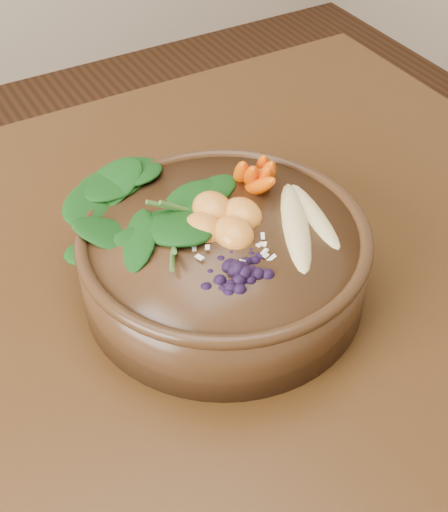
# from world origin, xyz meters

# --- Properties ---
(dining_table) EXTENTS (1.60, 0.90, 0.75)m
(dining_table) POSITION_xyz_m (0.00, 0.00, 0.66)
(dining_table) COLOR #331C0C
(dining_table) RESTS_ON ground
(stoneware_bowl) EXTENTS (0.41, 0.41, 0.09)m
(stoneware_bowl) POSITION_xyz_m (0.26, -0.03, 0.79)
(stoneware_bowl) COLOR #3D2716
(stoneware_bowl) RESTS_ON dining_table
(kale_heap) EXTENTS (0.26, 0.25, 0.05)m
(kale_heap) POSITION_xyz_m (0.24, 0.05, 0.86)
(kale_heap) COLOR #114A10
(kale_heap) RESTS_ON stoneware_bowl
(carrot_cluster) EXTENTS (0.08, 0.08, 0.09)m
(carrot_cluster) POSITION_xyz_m (0.35, 0.03, 0.88)
(carrot_cluster) COLOR #EB5700
(carrot_cluster) RESTS_ON stoneware_bowl
(banana_halves) EXTENTS (0.11, 0.17, 0.03)m
(banana_halves) POSITION_xyz_m (0.35, -0.06, 0.85)
(banana_halves) COLOR #E0CC84
(banana_halves) RESTS_ON stoneware_bowl
(mandarin_cluster) EXTENTS (0.12, 0.13, 0.04)m
(mandarin_cluster) POSITION_xyz_m (0.27, -0.01, 0.85)
(mandarin_cluster) COLOR orange
(mandarin_cluster) RESTS_ON stoneware_bowl
(blueberry_pile) EXTENTS (0.18, 0.15, 0.04)m
(blueberry_pile) POSITION_xyz_m (0.25, -0.10, 0.86)
(blueberry_pile) COLOR black
(blueberry_pile) RESTS_ON stoneware_bowl
(coconut_flakes) EXTENTS (0.12, 0.11, 0.01)m
(coconut_flakes) POSITION_xyz_m (0.26, -0.05, 0.84)
(coconut_flakes) COLOR white
(coconut_flakes) RESTS_ON stoneware_bowl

